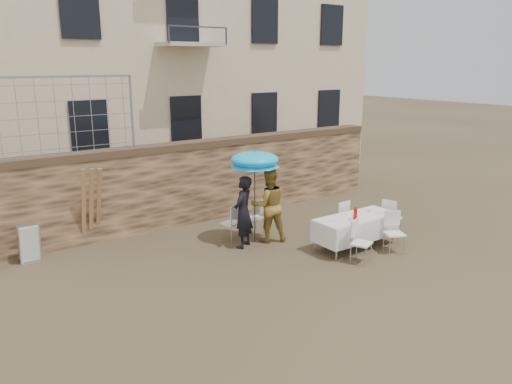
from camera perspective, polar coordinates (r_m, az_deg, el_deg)
ground at (r=10.16m, az=5.35°, el=-10.59°), size 80.00×80.00×0.00m
stone_wall at (r=13.77m, az=-8.06°, el=0.96°), size 13.00×0.50×2.20m
chain_link_fence at (r=12.40m, az=-20.95°, el=8.03°), size 3.20×0.06×1.80m
man_suit at (r=11.83m, az=-1.46°, el=-2.31°), size 0.76×0.69×1.75m
woman_dress at (r=12.23m, az=1.47°, el=-1.49°), size 1.09×0.97×1.85m
umbrella at (r=11.85m, az=-0.15°, el=3.43°), size 1.20×1.20×2.13m
couple_chair_left at (r=12.39m, az=-2.86°, el=-3.43°), size 0.58×0.58×0.96m
couple_chair_right at (r=12.76m, az=-0.19°, el=-2.88°), size 0.50×0.50×0.96m
banquet_table at (r=12.08m, az=11.39°, el=-2.95°), size 2.10×0.85×0.78m
soda_bottle at (r=11.79m, az=11.29°, el=-2.49°), size 0.09×0.09×0.26m
table_chair_front_left at (r=11.26m, az=11.96°, el=-5.63°), size 0.63×0.63×0.96m
table_chair_front_right at (r=12.05m, az=15.56°, el=-4.51°), size 0.64×0.64×0.96m
table_chair_back at (r=12.83m, az=9.39°, el=-2.99°), size 0.50×0.50×0.96m
table_chair_side at (r=13.23m, az=15.25°, el=-2.78°), size 0.58×0.58×0.96m
chair_stack_right at (r=12.25m, az=-24.64°, el=-5.12°), size 0.46×0.40×0.92m
wood_planks at (r=12.50m, az=-17.79°, el=-1.49°), size 0.70×0.20×2.00m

